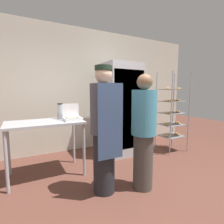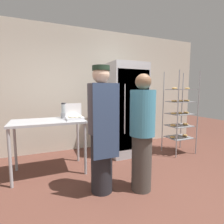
% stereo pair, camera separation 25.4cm
% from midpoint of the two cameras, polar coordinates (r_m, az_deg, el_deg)
% --- Properties ---
extents(ground_plane, '(14.00, 14.00, 0.00)m').
position_cam_midpoint_polar(ground_plane, '(2.47, 6.28, -27.20)').
color(ground_plane, brown).
extents(back_wall, '(6.40, 0.12, 2.82)m').
position_cam_midpoint_polar(back_wall, '(4.26, -12.30, 7.06)').
color(back_wall, beige).
rests_on(back_wall, ground_plane).
extents(refrigerator, '(0.77, 0.77, 1.96)m').
position_cam_midpoint_polar(refrigerator, '(3.83, 0.82, 0.88)').
color(refrigerator, '#ADAFB5').
rests_on(refrigerator, ground_plane).
extents(baking_rack, '(0.58, 0.48, 1.80)m').
position_cam_midpoint_polar(baking_rack, '(4.19, 17.43, -0.21)').
color(baking_rack, '#93969B').
rests_on(baking_rack, ground_plane).
extents(prep_counter, '(1.16, 0.68, 0.90)m').
position_cam_midpoint_polar(prep_counter, '(3.05, -23.27, -4.80)').
color(prep_counter, '#ADAFB5').
rests_on(prep_counter, ground_plane).
extents(donut_box, '(0.28, 0.23, 0.27)m').
position_cam_midpoint_polar(donut_box, '(2.96, -15.23, -1.80)').
color(donut_box, white).
rests_on(donut_box, prep_counter).
extents(blender_pitcher, '(0.12, 0.12, 0.27)m').
position_cam_midpoint_polar(blender_pitcher, '(3.20, -18.73, -0.01)').
color(blender_pitcher, '#99999E').
rests_on(blender_pitcher, prep_counter).
extents(person_baker, '(0.36, 0.38, 1.70)m').
position_cam_midpoint_polar(person_baker, '(2.33, -5.76, -5.43)').
color(person_baker, '#232328').
rests_on(person_baker, ground_plane).
extents(person_customer, '(0.34, 0.34, 1.61)m').
position_cam_midpoint_polar(person_customer, '(2.45, 7.37, -6.42)').
color(person_customer, '#47423D').
rests_on(person_customer, ground_plane).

